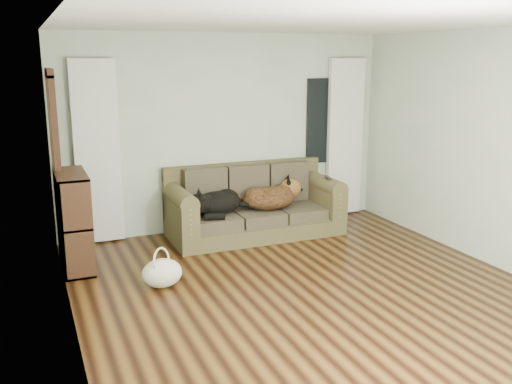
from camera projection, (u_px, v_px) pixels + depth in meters
name	position (u px, v px, depth m)	size (l,w,h in m)	color
floor	(311.00, 292.00, 5.69)	(5.00, 5.00, 0.00)	black
ceiling	(318.00, 21.00, 5.09)	(5.00, 5.00, 0.00)	white
wall_back	(226.00, 133.00, 7.64)	(4.50, 0.04, 2.60)	silver
wall_left	(65.00, 184.00, 4.55)	(0.04, 5.00, 2.60)	silver
wall_right	(496.00, 150.00, 6.22)	(0.04, 5.00, 2.60)	silver
curtain_left	(97.00, 153.00, 6.97)	(0.55, 0.08, 2.25)	white
curtain_right	(345.00, 138.00, 8.27)	(0.55, 0.08, 2.25)	white
window_pane	(322.00, 121.00, 8.12)	(0.50, 0.03, 1.20)	black
door_casing	(57.00, 169.00, 6.47)	(0.07, 0.60, 2.10)	black
sofa	(255.00, 202.00, 7.44)	(2.23, 0.96, 0.91)	#3E391E
dog_black_lab	(215.00, 204.00, 7.19)	(0.68, 0.47, 0.29)	black
dog_shepherd	(271.00, 198.00, 7.48)	(0.73, 0.52, 0.32)	black
tv_remote	(328.00, 178.00, 7.56)	(0.06, 0.20, 0.02)	black
tote_bag	(162.00, 272.00, 5.79)	(0.41, 0.32, 0.30)	silver
bookshelf	(74.00, 224.00, 6.27)	(0.32, 0.86, 1.07)	black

